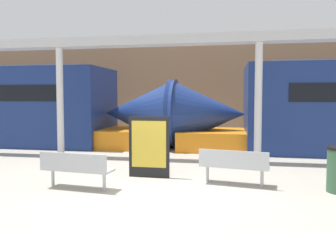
{
  "coord_description": "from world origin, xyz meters",
  "views": [
    {
      "loc": [
        1.5,
        -6.11,
        1.95
      ],
      "look_at": [
        -0.21,
        3.45,
        1.4
      ],
      "focal_mm": 35.0,
      "sensor_mm": 36.0,
      "label": 1
    }
  ],
  "objects_px": {
    "bench_near": "(76,167)",
    "support_column_far": "(60,103)",
    "bench_far": "(234,164)",
    "support_column_near": "(258,103)",
    "poster_board": "(149,147)"
  },
  "relations": [
    {
      "from": "bench_near",
      "to": "support_column_far",
      "type": "bearing_deg",
      "value": 128.64
    },
    {
      "from": "bench_far",
      "to": "poster_board",
      "type": "distance_m",
      "value": 2.06
    },
    {
      "from": "bench_near",
      "to": "support_column_near",
      "type": "bearing_deg",
      "value": 47.85
    },
    {
      "from": "support_column_near",
      "to": "support_column_far",
      "type": "height_order",
      "value": "same"
    },
    {
      "from": "bench_near",
      "to": "support_column_far",
      "type": "xyz_separation_m",
      "value": [
        -2.26,
        3.56,
        1.29
      ]
    },
    {
      "from": "bench_near",
      "to": "support_column_near",
      "type": "distance_m",
      "value": 5.53
    },
    {
      "from": "bench_far",
      "to": "poster_board",
      "type": "height_order",
      "value": "poster_board"
    },
    {
      "from": "bench_far",
      "to": "poster_board",
      "type": "bearing_deg",
      "value": 178.41
    },
    {
      "from": "poster_board",
      "to": "bench_near",
      "type": "bearing_deg",
      "value": -134.13
    },
    {
      "from": "bench_far",
      "to": "support_column_far",
      "type": "bearing_deg",
      "value": 163.85
    },
    {
      "from": "support_column_near",
      "to": "support_column_far",
      "type": "distance_m",
      "value": 6.28
    },
    {
      "from": "poster_board",
      "to": "support_column_near",
      "type": "height_order",
      "value": "support_column_near"
    },
    {
      "from": "poster_board",
      "to": "support_column_near",
      "type": "bearing_deg",
      "value": 39.31
    },
    {
      "from": "poster_board",
      "to": "support_column_near",
      "type": "relative_size",
      "value": 0.42
    },
    {
      "from": "bench_near",
      "to": "bench_far",
      "type": "distance_m",
      "value": 3.4
    }
  ]
}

